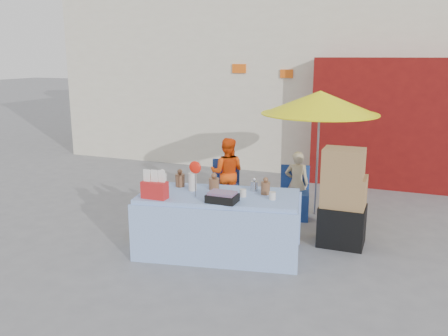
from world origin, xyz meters
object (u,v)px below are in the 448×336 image
at_px(vendor_orange, 227,173).
at_px(box_stack, 343,201).
at_px(chair_left, 224,195).
at_px(market_table, 218,223).
at_px(umbrella, 320,103).
at_px(vendor_beige, 297,183).
at_px(chair_right, 294,203).

height_order(vendor_orange, box_stack, box_stack).
xyz_separation_m(chair_left, box_stack, (2.15, -0.91, 0.39)).
height_order(market_table, box_stack, box_stack).
distance_m(market_table, umbrella, 2.72).
bearing_deg(market_table, vendor_beige, 61.11).
relative_size(chair_left, vendor_beige, 0.77).
relative_size(market_table, umbrella, 1.11).
height_order(market_table, vendor_beige, market_table).
height_order(market_table, chair_right, market_table).
distance_m(chair_right, vendor_beige, 0.32).
relative_size(chair_left, umbrella, 0.41).
bearing_deg(market_table, chair_right, 59.96).
bearing_deg(vendor_orange, market_table, 95.90).
distance_m(vendor_orange, vendor_beige, 1.25).
bearing_deg(market_table, chair_left, 98.06).
bearing_deg(chair_right, vendor_orange, 162.10).
distance_m(vendor_orange, umbrella, 2.01).
height_order(chair_left, umbrella, umbrella).
bearing_deg(chair_left, umbrella, -1.36).
bearing_deg(vendor_orange, chair_right, 162.10).
bearing_deg(umbrella, vendor_orange, -174.47).
bearing_deg(box_stack, chair_left, 157.08).
relative_size(chair_left, vendor_orange, 0.68).
bearing_deg(box_stack, umbrella, 116.49).
bearing_deg(umbrella, market_table, -113.99).
relative_size(market_table, vendor_beige, 2.11).
height_order(market_table, umbrella, umbrella).
xyz_separation_m(chair_right, box_stack, (0.90, -0.91, 0.39)).
xyz_separation_m(chair_left, vendor_orange, (0.00, 0.13, 0.37)).
height_order(market_table, chair_left, market_table).
relative_size(market_table, chair_left, 2.73).
relative_size(market_table, vendor_orange, 1.87).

